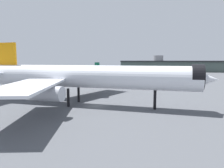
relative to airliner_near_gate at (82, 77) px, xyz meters
name	(u,v)px	position (x,y,z in m)	size (l,w,h in m)	color
ground	(96,106)	(4.10, -0.11, -7.34)	(900.00, 900.00, 0.00)	#4C4F54
airliner_near_gate	(82,77)	(0.00, 0.00, 0.00)	(64.51, 58.90, 16.68)	silver
airliner_far_taxiway	(80,70)	(-50.41, 94.89, -2.89)	(33.07, 29.68, 10.11)	white
terminal_building	(202,66)	(42.51, 187.11, -1.53)	(171.97, 50.82, 16.93)	#475651
baggage_tug_wing	(17,88)	(-35.55, 14.50, -6.37)	(3.56, 2.79, 1.85)	black
baggage_cart_trailing	(139,86)	(8.02, 35.75, -6.37)	(2.86, 2.86, 1.82)	black
traffic_cone_near_nose	(42,87)	(-31.34, 23.85, -7.00)	(0.54, 0.54, 0.67)	#F2600C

